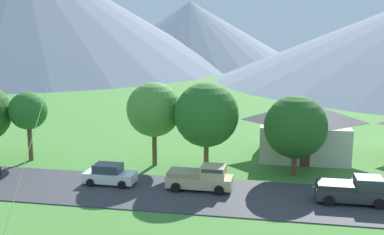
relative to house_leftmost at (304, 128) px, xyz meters
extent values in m
cube|color=#38383D|center=(-7.54, -13.26, -2.80)|extent=(160.00, 7.94, 0.08)
cone|color=gray|center=(-36.04, 128.25, 8.88)|extent=(83.29, 83.29, 23.43)
cone|color=slate|center=(-85.59, 96.39, 16.57)|extent=(134.39, 134.39, 38.81)
cube|color=beige|center=(0.00, 0.00, -1.07)|extent=(8.41, 7.96, 3.53)
pyramid|color=#474247|center=(0.00, 0.00, 1.67)|extent=(9.08, 8.59, 1.94)
cube|color=brown|center=(0.00, -4.00, -1.84)|extent=(0.90, 0.06, 2.00)
cylinder|color=brown|center=(-26.19, -6.66, -1.05)|extent=(0.44, 0.44, 3.58)
sphere|color=#286623|center=(-26.19, -6.66, 2.11)|extent=(3.65, 3.65, 3.65)
cylinder|color=brown|center=(-13.88, -6.03, -1.12)|extent=(0.44, 0.44, 3.43)
sphere|color=#4C8938|center=(-13.88, -6.03, 2.50)|extent=(5.07, 5.07, 5.07)
cylinder|color=brown|center=(-1.08, -6.85, -1.69)|extent=(0.44, 0.44, 2.30)
sphere|color=#23561E|center=(-1.08, -6.85, 1.51)|extent=(5.46, 5.46, 5.46)
cylinder|color=brown|center=(-8.80, -7.08, -1.31)|extent=(0.44, 0.44, 3.04)
sphere|color=#286623|center=(-8.80, -7.08, 2.35)|extent=(5.72, 5.72, 5.72)
cube|color=white|center=(-16.00, -12.20, -2.16)|extent=(4.22, 1.85, 0.80)
cube|color=#2D3847|center=(-16.15, -12.19, -1.42)|extent=(2.22, 1.61, 0.68)
cylinder|color=black|center=(-14.64, -11.29, -2.44)|extent=(0.64, 0.25, 0.64)
cylinder|color=black|center=(-14.66, -13.13, -2.44)|extent=(0.64, 0.25, 0.64)
cylinder|color=black|center=(-17.34, -11.26, -2.44)|extent=(0.64, 0.25, 0.64)
cylinder|color=black|center=(-17.36, -13.10, -2.44)|extent=(0.64, 0.25, 0.64)
cube|color=#C6B284|center=(-8.54, -12.15, -2.08)|extent=(5.23, 2.07, 0.84)
cube|color=#C6B284|center=(-7.44, -12.16, -1.21)|extent=(1.92, 1.86, 0.90)
cube|color=#2D3847|center=(-7.44, -12.16, -0.94)|extent=(1.64, 1.90, 0.28)
cube|color=tan|center=(-9.69, -12.13, -1.48)|extent=(2.72, 1.99, 0.36)
cylinder|color=black|center=(-6.83, -11.15, -2.38)|extent=(0.76, 0.29, 0.76)
cylinder|color=black|center=(-6.86, -13.19, -2.38)|extent=(0.76, 0.29, 0.76)
cylinder|color=black|center=(-10.23, -11.10, -2.38)|extent=(0.76, 0.29, 0.76)
cylinder|color=black|center=(-10.26, -13.14, -2.38)|extent=(0.76, 0.29, 0.76)
cube|color=#333338|center=(2.90, -12.94, -2.08)|extent=(5.20, 2.00, 0.84)
cube|color=#333338|center=(4.00, -12.94, -1.21)|extent=(1.90, 1.84, 0.90)
cube|color=#2D3847|center=(4.00, -12.94, -0.94)|extent=(1.62, 1.88, 0.28)
cube|color=#28282C|center=(1.75, -12.94, -1.48)|extent=(2.70, 1.96, 0.36)
cylinder|color=black|center=(4.60, -11.92, -2.38)|extent=(0.76, 0.28, 0.76)
cylinder|color=black|center=(4.60, -13.96, -2.38)|extent=(0.76, 0.28, 0.76)
cylinder|color=black|center=(1.20, -11.92, -2.38)|extent=(0.76, 0.28, 0.76)
cylinder|color=black|center=(1.20, -13.96, -2.38)|extent=(0.76, 0.28, 0.76)
cylinder|color=silver|center=(-10.07, -34.69, 5.53)|extent=(3.44, 3.73, 13.63)
camera|label=1|loc=(-2.73, -46.64, 9.62)|focal=43.19mm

